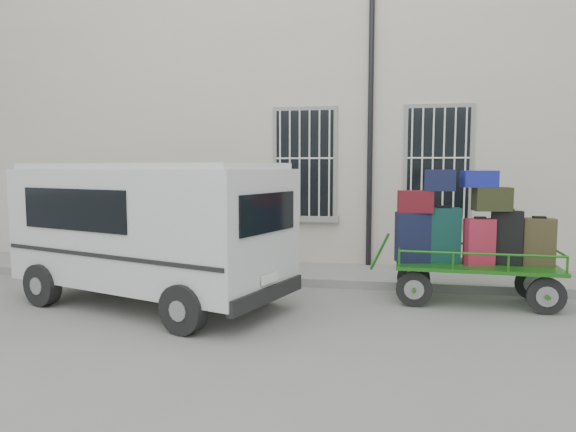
# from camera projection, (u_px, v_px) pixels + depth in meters

# --- Properties ---
(ground) EXTENTS (80.00, 80.00, 0.00)m
(ground) POSITION_uv_depth(u_px,v_px,m) (302.00, 307.00, 7.99)
(ground) COLOR slate
(ground) RESTS_ON ground
(building) EXTENTS (24.00, 5.15, 6.00)m
(building) POSITION_uv_depth(u_px,v_px,m) (335.00, 135.00, 13.09)
(building) COLOR beige
(building) RESTS_ON ground
(sidewalk) EXTENTS (24.00, 1.70, 0.15)m
(sidewalk) POSITION_uv_depth(u_px,v_px,m) (319.00, 274.00, 10.14)
(sidewalk) COLOR gray
(sidewalk) RESTS_ON ground
(luggage_cart) EXTENTS (2.93, 1.24, 2.14)m
(luggage_cart) POSITION_uv_depth(u_px,v_px,m) (468.00, 239.00, 8.15)
(luggage_cart) COLOR black
(luggage_cart) RESTS_ON ground
(van) EXTENTS (4.78, 3.17, 2.24)m
(van) POSITION_uv_depth(u_px,v_px,m) (150.00, 224.00, 8.07)
(van) COLOR silver
(van) RESTS_ON ground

